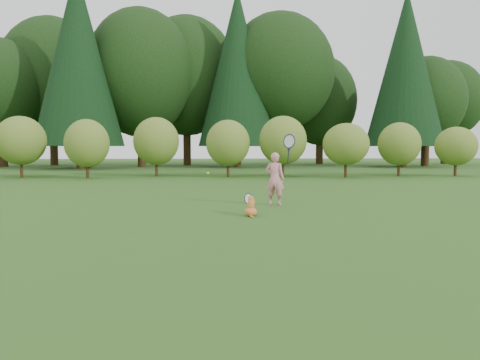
{
  "coord_description": "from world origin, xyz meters",
  "views": [
    {
      "loc": [
        -0.43,
        -9.37,
        1.41
      ],
      "look_at": [
        0.2,
        0.8,
        0.7
      ],
      "focal_mm": 35.0,
      "sensor_mm": 36.0,
      "label": 1
    }
  ],
  "objects": [
    {
      "name": "tennis_ball",
      "position": [
        -0.51,
        1.84,
        0.8
      ],
      "size": [
        0.06,
        0.06,
        0.06
      ],
      "color": "yellow",
      "rests_on": "ground"
    },
    {
      "name": "ground",
      "position": [
        0.0,
        0.0,
        0.0
      ],
      "size": [
        100.0,
        100.0,
        0.0
      ],
      "primitive_type": "plane",
      "color": "#255217",
      "rests_on": "ground"
    },
    {
      "name": "shrub_row",
      "position": [
        0.0,
        13.0,
        1.4
      ],
      "size": [
        28.0,
        3.0,
        2.8
      ],
      "primitive_type": null,
      "color": "olive",
      "rests_on": "ground"
    },
    {
      "name": "cat",
      "position": [
        0.38,
        0.15,
        0.22
      ],
      "size": [
        0.37,
        0.59,
        0.59
      ],
      "rotation": [
        0.0,
        0.0,
        -0.23
      ],
      "color": "orange",
      "rests_on": "ground"
    },
    {
      "name": "child",
      "position": [
        1.14,
        1.98,
        0.68
      ],
      "size": [
        0.77,
        0.53,
        1.93
      ],
      "rotation": [
        0.0,
        0.0,
        2.75
      ],
      "color": "pink",
      "rests_on": "ground"
    },
    {
      "name": "woodland_backdrop",
      "position": [
        0.0,
        23.0,
        7.5
      ],
      "size": [
        48.0,
        10.0,
        15.0
      ],
      "primitive_type": null,
      "color": "black",
      "rests_on": "ground"
    }
  ]
}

